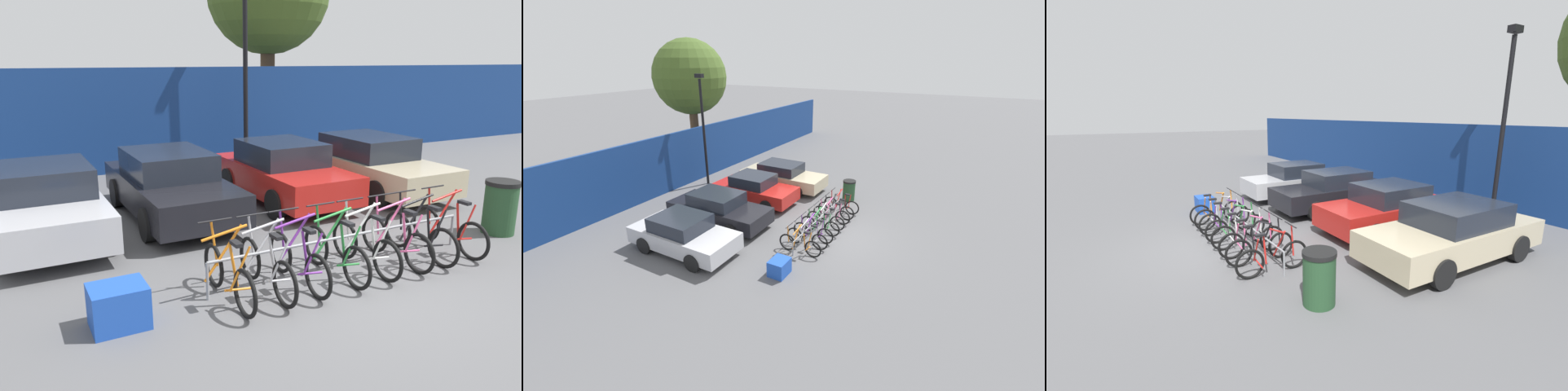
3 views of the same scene
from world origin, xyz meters
TOP-DOWN VIEW (x-y plane):
  - ground_plane at (0.00, 0.00)m, footprint 120.00×120.00m
  - hoarding_wall at (0.00, 9.50)m, footprint 36.00×0.16m
  - bike_rack at (0.11, 0.68)m, footprint 4.74×0.04m
  - bicycle_orange at (-1.98, 0.53)m, footprint 0.68×1.71m
  - bicycle_silver at (-1.39, 0.53)m, footprint 0.68×1.71m
  - bicycle_purple at (-0.86, 0.53)m, footprint 0.68×1.71m
  - bicycle_green at (-0.19, 0.53)m, footprint 0.68×1.71m
  - bicycle_white at (0.38, 0.53)m, footprint 0.68×1.71m
  - bicycle_pink at (1.01, 0.53)m, footprint 0.68×1.71m
  - bicycle_black at (1.53, 0.53)m, footprint 0.68×1.71m
  - bicycle_red at (2.21, 0.53)m, footprint 0.68×1.71m
  - car_silver at (-3.90, 4.34)m, footprint 1.91×4.04m
  - car_black at (-1.47, 4.69)m, footprint 1.91×4.42m
  - car_red at (1.26, 4.67)m, footprint 1.91×4.04m
  - car_beige at (3.67, 4.48)m, footprint 1.91×4.57m
  - lamp_post at (2.17, 8.50)m, footprint 0.24×0.44m
  - trash_bin at (3.77, 0.73)m, footprint 0.63×0.63m
  - cargo_crate at (-3.48, 0.52)m, footprint 0.70×0.56m

SIDE VIEW (x-z plane):
  - ground_plane at x=0.00m, z-range 0.00..0.00m
  - cargo_crate at x=-3.48m, z-range 0.00..0.55m
  - bicycle_orange at x=-1.98m, z-range -0.15..0.90m
  - bicycle_silver at x=-1.39m, z-range -0.15..0.90m
  - bicycle_purple at x=-0.86m, z-range -0.15..0.90m
  - bicycle_green at x=-0.19m, z-range -0.15..0.90m
  - bicycle_white at x=0.38m, z-range -0.15..0.90m
  - bicycle_pink at x=1.01m, z-range -0.15..0.90m
  - bicycle_black at x=1.53m, z-range -0.15..0.90m
  - bicycle_red at x=2.21m, z-range -0.15..0.90m
  - bike_rack at x=0.11m, z-range 0.21..0.78m
  - trash_bin at x=3.77m, z-range 0.00..1.03m
  - car_silver at x=-3.90m, z-range -0.01..1.39m
  - car_red at x=1.26m, z-range -0.01..1.39m
  - car_black at x=-1.47m, z-range -0.01..1.39m
  - car_beige at x=3.67m, z-range -0.01..1.39m
  - hoarding_wall at x=0.00m, z-range 0.00..3.01m
  - lamp_post at x=2.17m, z-range 0.35..6.26m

